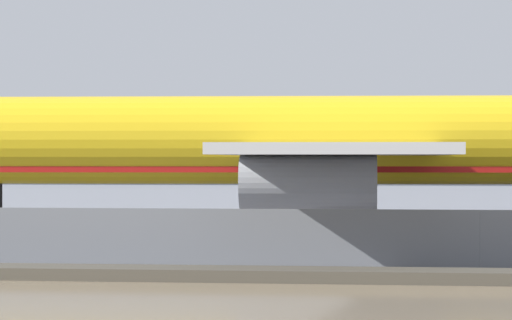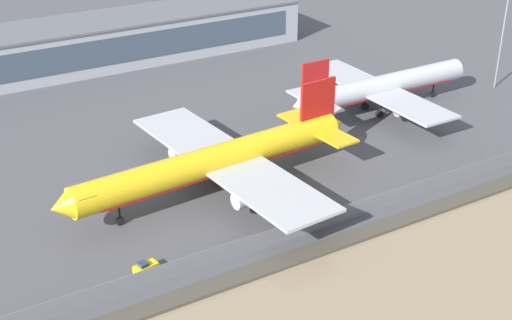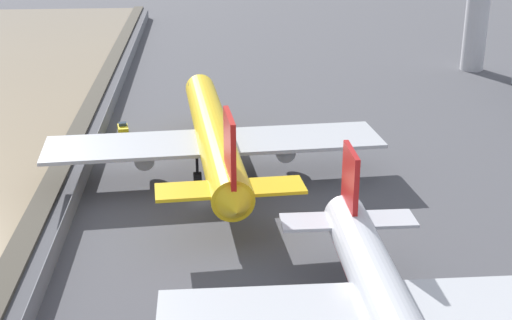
# 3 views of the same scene
# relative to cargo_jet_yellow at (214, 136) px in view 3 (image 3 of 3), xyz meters

# --- Properties ---
(ground_plane) EXTENTS (500.00, 500.00, 0.00)m
(ground_plane) POSITION_rel_cargo_jet_yellow_xyz_m (8.96, -1.46, -5.71)
(ground_plane) COLOR #4C4C51
(shoreline_seawall) EXTENTS (320.00, 3.00, 0.50)m
(shoreline_seawall) POSITION_rel_cargo_jet_yellow_xyz_m (8.96, -21.96, -5.46)
(shoreline_seawall) COLOR #474238
(shoreline_seawall) RESTS_ON ground
(perimeter_fence) EXTENTS (280.00, 0.10, 2.73)m
(perimeter_fence) POSITION_rel_cargo_jet_yellow_xyz_m (8.96, -17.46, -4.34)
(perimeter_fence) COLOR slate
(perimeter_fence) RESTS_ON ground
(cargo_jet_yellow) EXTENTS (53.25, 46.00, 14.97)m
(cargo_jet_yellow) POSITION_rel_cargo_jet_yellow_xyz_m (0.00, 0.00, 0.00)
(cargo_jet_yellow) COLOR yellow
(cargo_jet_yellow) RESTS_ON ground
(passenger_jet_silver) EXTENTS (44.54, 37.75, 13.51)m
(passenger_jet_silver) POSITION_rel_cargo_jet_yellow_xyz_m (44.40, 13.26, -0.55)
(passenger_jet_silver) COLOR silver
(passenger_jet_silver) RESTS_ON ground
(baggage_tug) EXTENTS (3.42, 2.11, 1.80)m
(baggage_tug) POSITION_rel_cargo_jet_yellow_xyz_m (-18.87, -14.47, -4.91)
(baggage_tug) COLOR yellow
(baggage_tug) RESTS_ON ground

